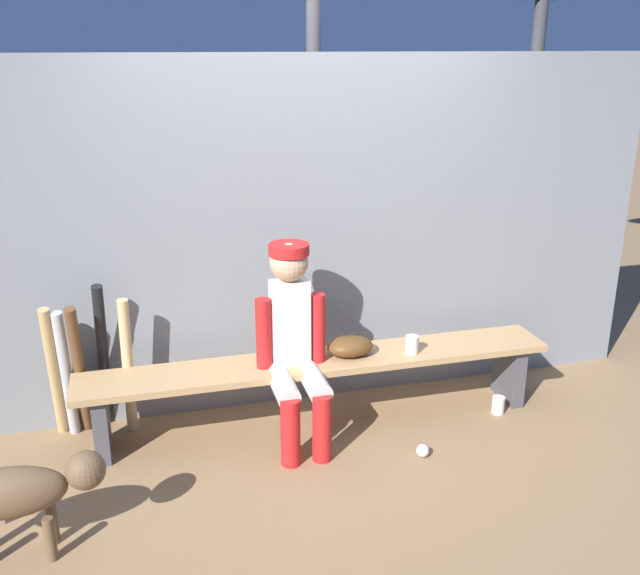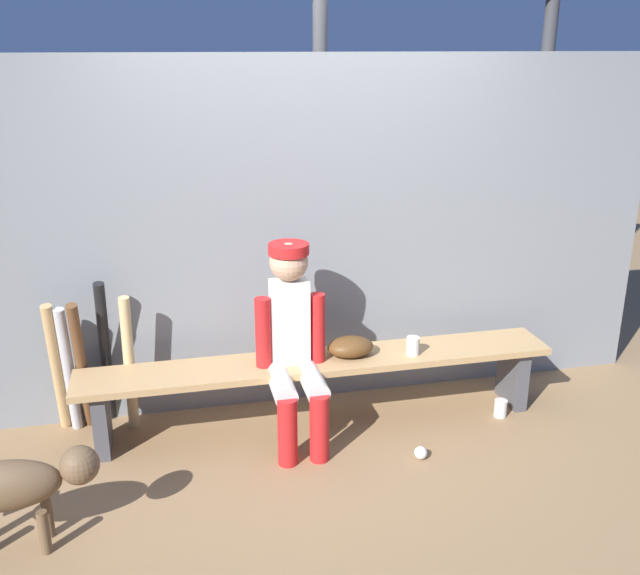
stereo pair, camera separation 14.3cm
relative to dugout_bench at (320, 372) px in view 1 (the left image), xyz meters
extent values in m
plane|color=olive|center=(0.00, 0.00, -0.35)|extent=(30.00, 30.00, 0.00)
cube|color=gray|center=(0.00, 0.38, 0.73)|extent=(4.61, 0.03, 2.17)
cube|color=tan|center=(0.00, 0.00, 0.07)|extent=(2.85, 0.36, 0.04)
cube|color=#4C4C51|center=(-1.27, 0.00, -0.15)|extent=(0.08, 0.29, 0.40)
cube|color=#4C4C51|center=(1.27, 0.00, -0.15)|extent=(0.08, 0.29, 0.40)
cube|color=silver|center=(-0.18, 0.00, 0.34)|extent=(0.22, 0.13, 0.51)
sphere|color=tan|center=(-0.18, 0.00, 0.70)|extent=(0.22, 0.22, 0.22)
cylinder|color=red|center=(-0.18, 0.00, 0.78)|extent=(0.23, 0.23, 0.06)
cylinder|color=silver|center=(-0.27, -0.19, 0.05)|extent=(0.13, 0.38, 0.13)
cylinder|color=red|center=(-0.27, -0.38, -0.15)|extent=(0.11, 0.11, 0.40)
cylinder|color=red|center=(-0.34, -0.02, 0.29)|extent=(0.09, 0.09, 0.43)
cylinder|color=silver|center=(-0.09, -0.19, 0.05)|extent=(0.13, 0.38, 0.13)
cylinder|color=red|center=(-0.09, -0.38, -0.15)|extent=(0.11, 0.11, 0.40)
cylinder|color=red|center=(-0.02, -0.02, 0.29)|extent=(0.09, 0.09, 0.43)
ellipsoid|color=#593819|center=(0.19, 0.00, 0.15)|extent=(0.28, 0.20, 0.12)
cylinder|color=tan|center=(-1.11, 0.20, 0.08)|extent=(0.09, 0.14, 0.86)
cylinder|color=black|center=(-1.24, 0.29, 0.12)|extent=(0.09, 0.24, 0.94)
cylinder|color=brown|center=(-1.38, 0.22, 0.08)|extent=(0.07, 0.27, 0.86)
cylinder|color=#B7B7BC|center=(-1.45, 0.23, 0.06)|extent=(0.07, 0.19, 0.82)
cylinder|color=tan|center=(-1.52, 0.25, 0.07)|extent=(0.07, 0.21, 0.84)
sphere|color=white|center=(0.47, -0.50, -0.31)|extent=(0.07, 0.07, 0.07)
cylinder|color=silver|center=(1.12, -0.16, -0.30)|extent=(0.08, 0.08, 0.11)
cylinder|color=silver|center=(0.56, -0.06, 0.14)|extent=(0.08, 0.08, 0.11)
cylinder|color=#3F3F42|center=(0.27, 1.16, 0.90)|extent=(0.10, 0.10, 2.51)
cylinder|color=#3F3F42|center=(1.96, 1.16, 0.90)|extent=(0.10, 0.10, 2.51)
ellipsoid|color=brown|center=(-1.64, -0.79, -0.01)|extent=(0.52, 0.20, 0.24)
sphere|color=brown|center=(-1.30, -0.79, 0.05)|extent=(0.18, 0.18, 0.18)
cylinder|color=brown|center=(-1.48, -0.73, -0.24)|extent=(0.05, 0.05, 0.22)
cylinder|color=brown|center=(-1.48, -0.85, -0.24)|extent=(0.05, 0.05, 0.22)
camera|label=1|loc=(-1.00, -3.71, 1.86)|focal=39.69mm
camera|label=2|loc=(-0.86, -3.74, 1.86)|focal=39.69mm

